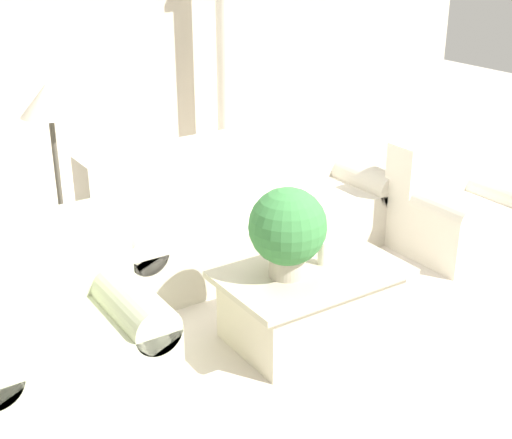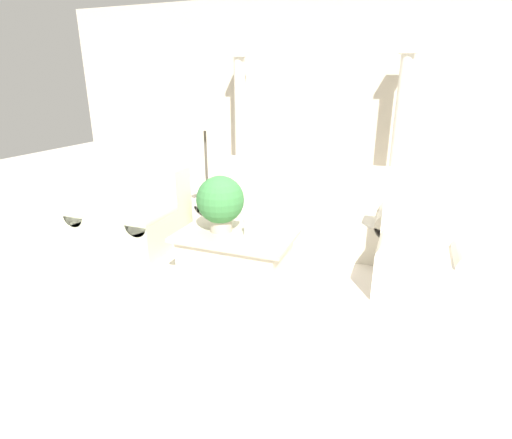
# 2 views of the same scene
# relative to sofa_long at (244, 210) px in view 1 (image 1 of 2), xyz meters

# --- Properties ---
(ground_plane) EXTENTS (16.00, 16.00, 0.00)m
(ground_plane) POSITION_rel_sofa_long_xyz_m (-0.32, -0.87, -0.35)
(ground_plane) COLOR beige
(wall_back) EXTENTS (10.00, 0.06, 3.20)m
(wall_back) POSITION_rel_sofa_long_xyz_m (-0.32, 2.34, 1.25)
(wall_back) COLOR beige
(wall_back) RESTS_ON ground_plane
(sofa_long) EXTENTS (2.42, 0.96, 0.90)m
(sofa_long) POSITION_rel_sofa_long_xyz_m (0.00, 0.00, 0.00)
(sofa_long) COLOR beige
(sofa_long) RESTS_ON ground_plane
(loveseat) EXTENTS (1.13, 0.96, 0.90)m
(loveseat) POSITION_rel_sofa_long_xyz_m (-1.85, -0.88, 0.01)
(loveseat) COLOR beige
(loveseat) RESTS_ON ground_plane
(coffee_table) EXTENTS (1.14, 0.72, 0.46)m
(coffee_table) POSITION_rel_sofa_long_xyz_m (-0.32, -1.30, -0.11)
(coffee_table) COLOR beige
(coffee_table) RESTS_ON ground_plane
(potted_plant) EXTENTS (0.47, 0.47, 0.56)m
(potted_plant) POSITION_rel_sofa_long_xyz_m (-0.49, -1.27, 0.42)
(potted_plant) COLOR #B2A893
(potted_plant) RESTS_ON coffee_table
(pillar_candle) EXTENTS (0.07, 0.07, 0.15)m
(pillar_candle) POSITION_rel_sofa_long_xyz_m (-0.21, -1.26, 0.19)
(pillar_candle) COLOR silver
(pillar_candle) RESTS_ON coffee_table
(floor_lamp) EXTENTS (0.38, 0.38, 1.50)m
(floor_lamp) POSITION_rel_sofa_long_xyz_m (-1.39, 0.15, 0.92)
(floor_lamp) COLOR #4C473D
(floor_lamp) RESTS_ON ground_plane
(column_right) EXTENTS (0.25, 0.25, 2.30)m
(column_right) POSITION_rel_sofa_long_xyz_m (0.99, 1.91, 0.83)
(column_right) COLOR silver
(column_right) RESTS_ON ground_plane
(armchair) EXTENTS (0.92, 0.80, 0.86)m
(armchair) POSITION_rel_sofa_long_xyz_m (1.47, -0.85, -0.00)
(armchair) COLOR beige
(armchair) RESTS_ON ground_plane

